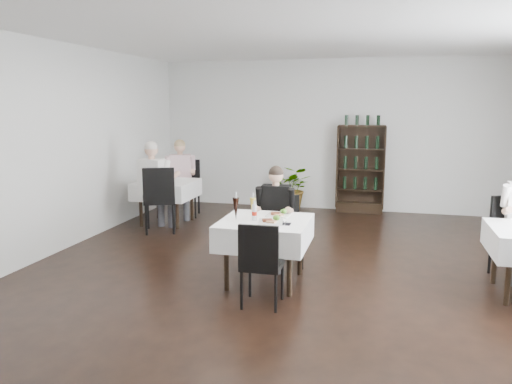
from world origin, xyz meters
TOP-DOWN VIEW (x-y plane):
  - room_shell at (0.00, 0.00)m, footprint 9.00×9.00m
  - wine_shelf at (0.60, 4.31)m, footprint 0.90×0.28m
  - main_table at (-0.30, 0.00)m, footprint 1.03×1.03m
  - left_table at (-2.70, 2.50)m, footprint 0.98×0.98m
  - potted_tree at (-0.72, 4.20)m, footprint 0.89×0.79m
  - main_chair_far at (-0.20, 0.75)m, footprint 0.54×0.55m
  - main_chair_near at (-0.17, -0.74)m, footprint 0.43×0.43m
  - left_chair_far at (-2.62, 3.24)m, footprint 0.57×0.58m
  - left_chair_near at (-2.53, 1.84)m, footprint 0.66×0.67m
  - right_chair_far at (2.61, 0.98)m, footprint 0.59×0.59m
  - diner_main at (-0.31, 0.61)m, footprint 0.51×0.51m
  - diner_left_far at (-2.64, 3.01)m, footprint 0.64×0.68m
  - diner_left_near at (-2.65, 1.96)m, footprint 0.61×0.63m
  - plate_far at (-0.19, 0.25)m, footprint 0.28×0.28m
  - plate_near at (-0.20, -0.13)m, footprint 0.32×0.32m
  - pilsner_dark at (-0.63, -0.10)m, footprint 0.08×0.08m
  - pilsner_lager at (-0.47, 0.06)m, footprint 0.07×0.07m
  - coke_bottle at (-0.42, -0.04)m, footprint 0.06×0.06m
  - napkin_cutlery at (-0.04, -0.15)m, footprint 0.16×0.17m

SIDE VIEW (x-z plane):
  - potted_tree at x=-0.72m, z-range 0.00..0.90m
  - main_chair_far at x=-0.20m, z-range 0.06..0.98m
  - main_chair_near at x=-0.17m, z-range 0.07..0.98m
  - right_chair_far at x=2.61m, z-range 0.07..1.07m
  - left_chair_far at x=-2.62m, z-range 0.08..1.14m
  - left_table at x=-2.70m, z-range 0.24..1.01m
  - main_table at x=-0.30m, z-range 0.24..1.01m
  - left_chair_near at x=-2.53m, z-range 0.08..1.19m
  - diner_main at x=-0.31m, z-range 0.11..1.44m
  - napkin_cutlery at x=-0.04m, z-range 0.77..0.78m
  - plate_far at x=-0.19m, z-range 0.75..0.83m
  - plate_near at x=-0.20m, z-range 0.75..0.83m
  - wine_shelf at x=0.60m, z-range -0.03..1.72m
  - diner_left_far at x=-2.64m, z-range 0.12..1.59m
  - coke_bottle at x=-0.42m, z-range 0.75..0.98m
  - diner_left_near at x=-2.65m, z-range 0.12..1.65m
  - pilsner_lager at x=-0.47m, z-range 0.74..1.05m
  - pilsner_dark at x=-0.63m, z-range 0.74..1.08m
  - room_shell at x=0.00m, z-range -3.00..6.00m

